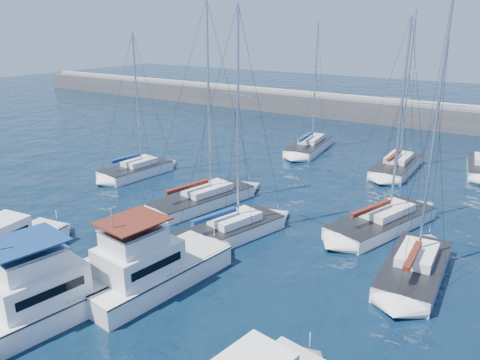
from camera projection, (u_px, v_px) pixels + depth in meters
The scene contains 12 objects.
ground at pixel (189, 283), 26.50m from camera, with size 220.00×220.00×0.00m, color black.
breakwater at pixel (419, 118), 67.27m from camera, with size 160.00×6.00×4.45m.
motor_yacht_port_outer at pixel (9, 246), 28.89m from camera, with size 3.61×6.95×3.20m.
motor_yacht_port_inner at pixel (51, 292), 23.56m from camera, with size 5.29×9.49×4.69m.
motor_yacht_stbd_inner at pixel (149, 268), 25.86m from camera, with size 4.66×9.17×4.69m.
sailboat_mid_a at pixel (136, 170), 45.16m from camera, with size 3.76×7.27×13.56m.
sailboat_mid_b at pixel (203, 199), 37.69m from camera, with size 4.90×9.44×16.09m.
sailboat_mid_c at pixel (230, 230), 32.07m from camera, with size 4.91×8.44×15.51m.
sailboat_mid_d at pixel (382, 222), 33.42m from camera, with size 5.79×9.81×14.77m.
sailboat_mid_e at pixel (415, 268), 27.05m from camera, with size 3.49×8.07×15.92m.
sailboat_back_a at pixel (310, 146), 53.96m from camera, with size 4.15×9.54×14.51m.
sailboat_back_b at pixel (397, 166), 46.47m from camera, with size 3.33×8.92×15.58m.
Camera 1 is at (15.26, -17.78, 14.00)m, focal length 35.00 mm.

